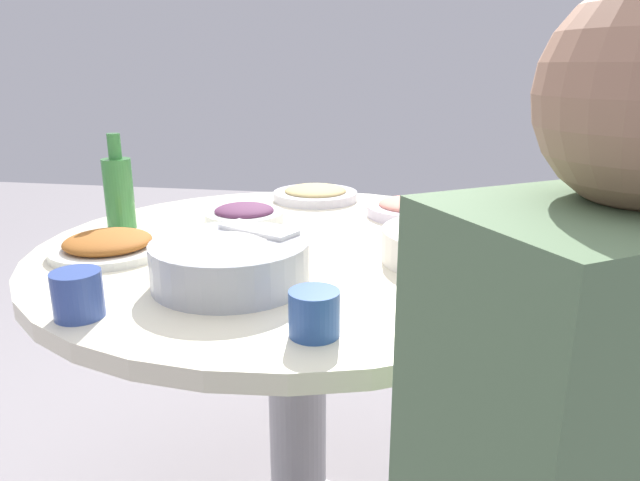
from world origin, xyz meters
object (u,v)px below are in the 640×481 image
(dish_noodles, at_px, (315,194))
(dish_stirfry, at_px, (108,245))
(round_dining_table, at_px, (296,307))
(tea_cup_side, at_px, (503,304))
(dish_eggplant, at_px, (244,214))
(green_bottle, at_px, (119,191))
(dish_shrimp, at_px, (412,208))
(soup_bowl, at_px, (454,246))
(tea_cup_far, at_px, (314,313))
(rice_bowl, at_px, (231,262))
(tea_cup_near, at_px, (78,294))
(diner_left, at_px, (597,468))

(dish_noodles, relative_size, dish_stirfry, 1.03)
(round_dining_table, xyz_separation_m, tea_cup_side, (0.33, 0.39, 0.17))
(dish_eggplant, relative_size, green_bottle, 0.88)
(dish_shrimp, relative_size, tea_cup_side, 3.02)
(dish_noodles, bearing_deg, soup_bowl, 36.89)
(green_bottle, distance_m, tea_cup_far, 0.74)
(round_dining_table, bearing_deg, dish_eggplant, -135.20)
(rice_bowl, bearing_deg, dish_shrimp, 151.14)
(green_bottle, height_order, tea_cup_near, green_bottle)
(dish_eggplant, bearing_deg, round_dining_table, 44.80)
(dish_shrimp, height_order, diner_left, diner_left)
(diner_left, bearing_deg, rice_bowl, -129.67)
(dish_shrimp, bearing_deg, rice_bowl, -28.86)
(round_dining_table, bearing_deg, dish_noodles, -175.32)
(rice_bowl, relative_size, dish_noodles, 1.16)
(round_dining_table, relative_size, dish_stirfry, 4.74)
(rice_bowl, distance_m, tea_cup_side, 0.46)
(dish_eggplant, bearing_deg, tea_cup_side, 48.21)
(dish_stirfry, relative_size, dish_eggplant, 1.19)
(soup_bowl, distance_m, dish_noodles, 0.61)
(round_dining_table, distance_m, rice_bowl, 0.32)
(dish_shrimp, height_order, dish_eggplant, dish_shrimp)
(dish_noodles, distance_m, diner_left, 1.20)
(dish_noodles, height_order, diner_left, diner_left)
(round_dining_table, bearing_deg, tea_cup_side, 49.77)
(dish_shrimp, bearing_deg, green_bottle, -70.24)
(tea_cup_far, bearing_deg, dish_stirfry, -121.41)
(rice_bowl, xyz_separation_m, soup_bowl, (-0.20, 0.39, -0.01))
(dish_shrimp, xyz_separation_m, green_bottle, (0.24, -0.67, 0.07))
(soup_bowl, height_order, tea_cup_side, soup_bowl)
(dish_eggplant, bearing_deg, green_bottle, -67.63)
(dish_eggplant, bearing_deg, dish_stirfry, -33.48)
(round_dining_table, bearing_deg, tea_cup_near, -29.87)
(dish_stirfry, height_order, green_bottle, green_bottle)
(diner_left, bearing_deg, dish_shrimp, -168.32)
(dish_noodles, height_order, dish_eggplant, dish_eggplant)
(round_dining_table, distance_m, dish_noodles, 0.47)
(tea_cup_near, relative_size, tea_cup_side, 0.98)
(green_bottle, bearing_deg, dish_shrimp, 109.76)
(dish_eggplant, xyz_separation_m, green_bottle, (0.11, -0.27, 0.07))
(green_bottle, xyz_separation_m, diner_left, (0.72, 0.87, -0.09))
(rice_bowl, relative_size, dish_shrimp, 1.20)
(soup_bowl, bearing_deg, round_dining_table, -99.35)
(dish_noodles, bearing_deg, round_dining_table, 4.68)
(tea_cup_near, bearing_deg, dish_shrimp, 146.15)
(dish_eggplant, distance_m, tea_cup_side, 0.75)
(diner_left, bearing_deg, tea_cup_far, -126.82)
(soup_bowl, relative_size, green_bottle, 1.29)
(dish_stirfry, relative_size, diner_left, 0.31)
(soup_bowl, relative_size, tea_cup_near, 3.81)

